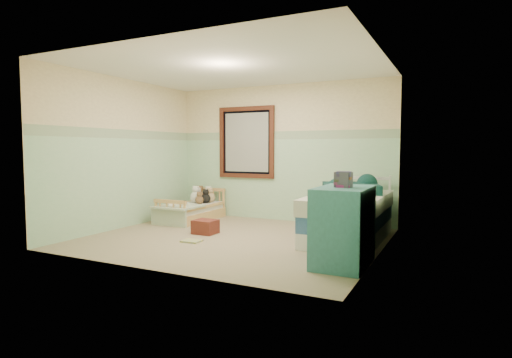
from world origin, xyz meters
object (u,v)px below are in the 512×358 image
at_px(plush_floor_cream, 172,217).
at_px(twin_bed_frame, 348,232).
at_px(toddler_bed_frame, 192,215).
at_px(dresser, 343,226).
at_px(floor_book, 192,241).
at_px(plush_floor_tan, 181,217).
at_px(red_pillow, 205,227).

bearing_deg(plush_floor_cream, twin_bed_frame, 1.82).
bearing_deg(toddler_bed_frame, dresser, -27.56).
xyz_separation_m(toddler_bed_frame, floor_book, (1.05, -1.51, -0.07)).
distance_m(plush_floor_cream, twin_bed_frame, 3.11).
distance_m(plush_floor_tan, floor_book, 1.55).
bearing_deg(floor_book, plush_floor_cream, 135.06).
bearing_deg(dresser, plush_floor_tan, 157.47).
bearing_deg(dresser, red_pillow, 161.86).
height_order(plush_floor_tan, red_pillow, plush_floor_tan).
bearing_deg(plush_floor_tan, twin_bed_frame, -0.44).
xyz_separation_m(toddler_bed_frame, twin_bed_frame, (3.03, -0.38, 0.02)).
relative_size(plush_floor_tan, red_pillow, 0.64).
distance_m(plush_floor_cream, floor_book, 1.54).
height_order(dresser, floor_book, dresser).
bearing_deg(plush_floor_tan, red_pillow, -32.91).
relative_size(plush_floor_cream, twin_bed_frame, 0.13).
height_order(twin_bed_frame, dresser, dresser).
distance_m(twin_bed_frame, dresser, 1.40).
distance_m(toddler_bed_frame, twin_bed_frame, 3.05).
distance_m(plush_floor_tan, red_pillow, 1.06).
relative_size(plush_floor_tan, twin_bed_frame, 0.12).
relative_size(twin_bed_frame, dresser, 2.11).
xyz_separation_m(dresser, red_pillow, (-2.38, 0.78, -0.34)).
bearing_deg(floor_book, dresser, -7.81).
bearing_deg(red_pillow, plush_floor_cream, 155.37).
height_order(plush_floor_tan, dresser, dresser).
relative_size(toddler_bed_frame, plush_floor_cream, 5.41).
distance_m(plush_floor_cream, dresser, 3.60).
bearing_deg(red_pillow, toddler_bed_frame, 134.21).
height_order(toddler_bed_frame, floor_book, toddler_bed_frame).
distance_m(red_pillow, floor_book, 0.60).
height_order(dresser, red_pillow, dresser).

